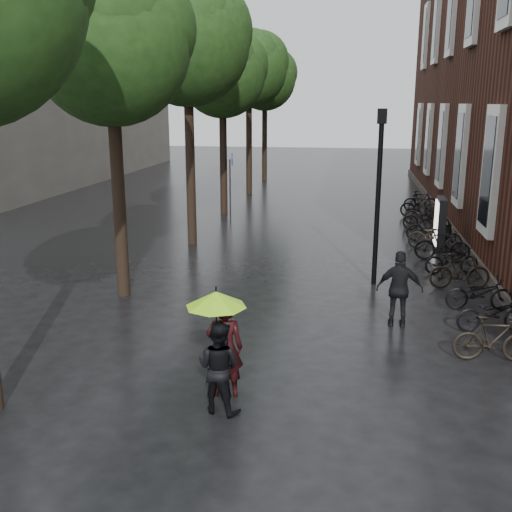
% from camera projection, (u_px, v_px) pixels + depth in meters
% --- Properties ---
extents(ground, '(120.00, 120.00, 0.00)m').
position_uv_depth(ground, '(219.00, 468.00, 8.19)').
color(ground, black).
extents(street_trees, '(4.33, 34.03, 8.91)m').
position_uv_depth(street_trees, '(206.00, 61.00, 22.44)').
color(street_trees, black).
rests_on(street_trees, ground).
extents(person_burgundy, '(0.69, 0.52, 1.71)m').
position_uv_depth(person_burgundy, '(225.00, 348.00, 10.02)').
color(person_burgundy, black).
rests_on(person_burgundy, ground).
extents(person_black, '(0.86, 0.75, 1.53)m').
position_uv_depth(person_black, '(219.00, 367.00, 9.52)').
color(person_black, black).
rests_on(person_black, ground).
extents(lime_umbrella, '(1.01, 1.01, 1.49)m').
position_uv_depth(lime_umbrella, '(216.00, 299.00, 9.62)').
color(lime_umbrella, black).
rests_on(lime_umbrella, ground).
extents(pedestrian_walking, '(1.02, 0.45, 1.72)m').
position_uv_depth(pedestrian_walking, '(400.00, 289.00, 13.19)').
color(pedestrian_walking, black).
rests_on(pedestrian_walking, ground).
extents(parked_bicycles, '(2.04, 17.35, 1.02)m').
position_uv_depth(parked_bicycles, '(441.00, 241.00, 19.54)').
color(parked_bicycles, black).
rests_on(parked_bicycles, ground).
extents(ad_lightbox, '(0.27, 1.18, 1.78)m').
position_uv_depth(ad_lightbox, '(440.00, 224.00, 20.04)').
color(ad_lightbox, black).
rests_on(ad_lightbox, ground).
extents(lamp_post, '(0.24, 0.24, 4.70)m').
position_uv_depth(lamp_post, '(379.00, 180.00, 15.77)').
color(lamp_post, black).
rests_on(lamp_post, ground).
extents(cycle_sign, '(0.15, 0.51, 2.78)m').
position_uv_depth(cycle_sign, '(231.00, 176.00, 25.31)').
color(cycle_sign, '#262628').
rests_on(cycle_sign, ground).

